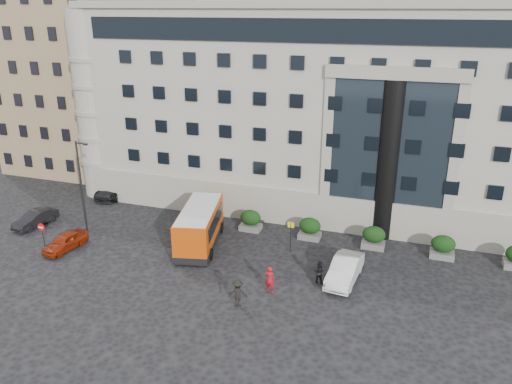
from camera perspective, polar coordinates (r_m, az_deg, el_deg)
ground at (r=37.24m, az=-6.42°, el=-8.87°), size 120.00×120.00×0.00m
civic_building at (r=52.65m, az=9.60°, el=10.20°), size 44.00×24.00×18.00m
entrance_column at (r=41.24m, az=14.86°, el=3.36°), size 1.80×1.80×13.00m
apartment_near at (r=62.85m, az=-19.38°, el=11.92°), size 14.00×14.00×20.00m
apartment_far at (r=79.17m, az=-13.18°, el=14.81°), size 13.00×13.00×22.00m
hedge_a at (r=44.72m, az=-6.93°, el=-2.34°), size 1.80×1.26×1.84m
hedge_b at (r=42.86m, az=-0.63°, el=-3.23°), size 1.80×1.26×1.84m
hedge_c at (r=41.57m, az=6.17°, el=-4.14°), size 1.80×1.26×1.84m
hedge_d at (r=40.90m, az=13.31°, el=-5.03°), size 1.80×1.26×1.84m
hedge_e at (r=40.90m, az=20.58°, el=-5.86°), size 1.80×1.26×1.84m
street_lamp at (r=43.75m, az=-19.30°, el=0.91°), size 1.16×0.18×8.00m
bus_stop_sign at (r=38.94m, az=3.99°, el=-4.53°), size 0.50×0.08×2.52m
no_entry_sign at (r=42.54m, az=-23.26°, el=-4.14°), size 0.64×0.16×2.32m
minibus at (r=40.21m, az=-6.46°, el=-3.76°), size 4.27×7.99×3.17m
red_truck at (r=54.11m, az=-11.45°, el=2.14°), size 3.54×5.80×2.91m
parked_car_a at (r=42.44m, az=-20.97°, el=-5.33°), size 2.13×4.10×1.33m
parked_car_b at (r=47.88m, az=-23.92°, el=-2.80°), size 1.99×4.24×1.34m
parked_car_c at (r=52.62m, az=-15.73°, el=0.41°), size 2.28×5.43×1.57m
parked_car_d at (r=52.51m, az=-15.80°, el=0.28°), size 2.39×5.14×1.42m
white_taxi at (r=35.93m, az=10.11°, el=-8.74°), size 2.17×5.12×1.64m
pedestrian_a at (r=33.99m, az=1.58°, el=-9.94°), size 0.72×0.49×1.93m
pedestrian_b at (r=35.37m, az=7.21°, el=-9.03°), size 0.90×0.74×1.68m
pedestrian_c at (r=32.57m, az=-2.10°, el=-11.48°), size 1.37×1.03×1.89m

